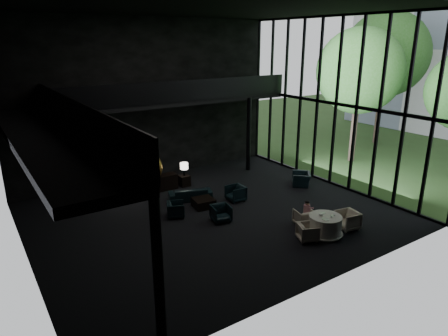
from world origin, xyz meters
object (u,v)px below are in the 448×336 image
lounge_armchair_south (221,213)px  dining_chair_west (308,232)px  child (307,207)px  lounge_armchair_east (236,193)px  console (154,184)px  table_lamp_left (122,179)px  side_table_right (184,181)px  table_lamp_right (184,167)px  bronze_urn (155,167)px  lounge_armchair_west (176,210)px  sofa (190,192)px  window_armchair (301,178)px  coffee_table (203,203)px  dining_table (325,227)px  dining_chair_east (347,219)px  dining_chair_north (304,217)px  side_table_left (123,195)px

lounge_armchair_south → dining_chair_west: size_ratio=1.13×
child → lounge_armchair_east: bearing=-75.7°
console → table_lamp_left: size_ratio=3.28×
side_table_right → table_lamp_right: 0.73m
bronze_urn → lounge_armchair_south: bearing=-78.2°
lounge_armchair_east → dining_chair_west: lounge_armchair_east is taller
table_lamp_left → lounge_armchair_west: (1.18, -2.85, -0.71)m
sofa → child: child is taller
side_table_right → sofa: bearing=-109.9°
lounge_armchair_south → window_armchair: window_armchair is taller
child → coffee_table: bearing=-56.2°
console → table_lamp_right: (1.60, -0.09, 0.63)m
side_table_right → dining_table: (1.84, -7.50, 0.06)m
console → dining_chair_west: console is taller
lounge_armchair_west → dining_chair_east: dining_chair_east is taller
bronze_urn → side_table_right: size_ratio=2.44×
console → coffee_table: size_ratio=2.72×
bronze_urn → dining_chair_north: (3.39, -6.31, -0.98)m
sofa → dining_chair_west: bearing=125.1°
dining_chair_east → console: bearing=-139.3°
lounge_armchair_west → side_table_right: bearing=-10.3°
side_table_left → table_lamp_left: table_lamp_left is taller
console → side_table_left: (-1.60, -0.24, -0.11)m
console → bronze_urn: 0.96m
sofa → window_armchair: (5.51, -1.39, 0.05)m
table_lamp_left → console: bearing=8.9°
window_armchair → table_lamp_right: bearing=-82.1°
side_table_left → bronze_urn: bearing=-0.2°
lounge_armchair_east → dining_chair_west: (0.01, -4.48, -0.07)m
table_lamp_left → window_armchair: size_ratio=0.78×
console → sofa: console is taller
lounge_armchair_south → sofa: bearing=99.4°
table_lamp_right → child: table_lamp_right is taller
table_lamp_right → dining_chair_east: size_ratio=0.83×
bronze_urn → table_lamp_left: bearing=-179.8°
lounge_armchair_east → side_table_right: bearing=-158.7°
side_table_right → table_lamp_left: bearing=-176.8°
bronze_urn → dining_chair_east: bronze_urn is taller
dining_table → dining_chair_north: 1.02m
lounge_armchair_east → dining_chair_west: bearing=2.8°
bronze_urn → dining_chair_north: bearing=-61.8°
bronze_urn → table_lamp_right: size_ratio=2.03×
table_lamp_right → dining_chair_north: size_ratio=1.03×
dining_table → dining_chair_east: size_ratio=1.74×
table_lamp_left → table_lamp_right: size_ratio=1.09×
table_lamp_left → table_lamp_right: (3.20, 0.16, -0.02)m
table_lamp_right → window_armchair: size_ratio=0.71×
console → coffee_table: console is taller
side_table_left → dining_chair_west: size_ratio=0.84×
table_lamp_right → lounge_armchair_south: (-0.71, -4.38, -0.65)m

